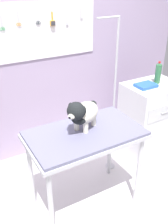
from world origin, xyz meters
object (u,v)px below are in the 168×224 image
(grooming_arm, at_px, (113,107))
(cabinet_right, at_px, (150,117))
(dog, at_px, (83,113))
(soda_bottle, at_px, (158,73))
(grooming_table, at_px, (85,140))

(grooming_arm, bearing_deg, cabinet_right, 9.57)
(grooming_arm, xyz_separation_m, cabinet_right, (0.69, 0.12, -0.37))
(dog, distance_m, soda_bottle, 1.36)
(grooming_arm, xyz_separation_m, dog, (-0.54, -0.28, 0.19))
(grooming_arm, distance_m, soda_bottle, 0.80)
(grooming_table, bearing_deg, grooming_arm, 31.28)
(dog, relative_size, soda_bottle, 1.55)
(dog, distance_m, cabinet_right, 1.41)
(grooming_table, height_order, grooming_arm, grooming_arm)
(grooming_table, bearing_deg, cabinet_right, 19.82)
(grooming_table, relative_size, soda_bottle, 3.89)
(grooming_table, distance_m, cabinet_right, 1.34)
(grooming_table, distance_m, grooming_arm, 0.63)
(grooming_table, distance_m, dog, 0.26)
(grooming_table, xyz_separation_m, dog, (-0.00, 0.04, 0.26))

